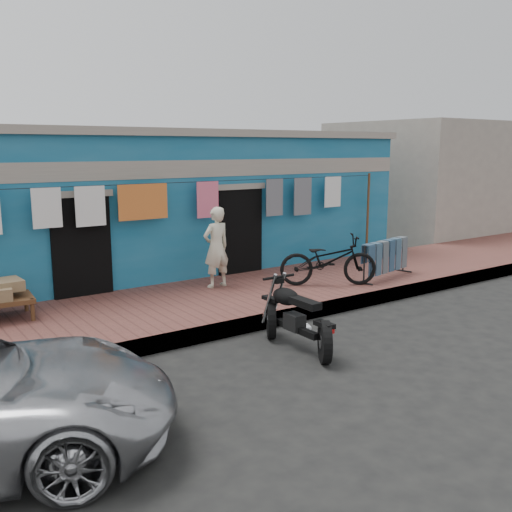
{
  "coord_description": "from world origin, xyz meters",
  "views": [
    {
      "loc": [
        -5.47,
        -5.86,
        2.97
      ],
      "look_at": [
        0.0,
        2.0,
        1.15
      ],
      "focal_mm": 40.0,
      "sensor_mm": 36.0,
      "label": 1
    }
  ],
  "objects_px": {
    "seated_person": "(216,247)",
    "jeans_rack": "(385,258)",
    "bicycle": "(328,255)",
    "motorcycle": "(297,316)"
  },
  "relations": [
    {
      "from": "seated_person",
      "to": "jeans_rack",
      "type": "xyz_separation_m",
      "value": [
        3.37,
        -1.32,
        -0.39
      ]
    },
    {
      "from": "bicycle",
      "to": "motorcycle",
      "type": "height_order",
      "value": "bicycle"
    },
    {
      "from": "bicycle",
      "to": "motorcycle",
      "type": "bearing_deg",
      "value": 161.41
    },
    {
      "from": "seated_person",
      "to": "bicycle",
      "type": "relative_size",
      "value": 0.83
    },
    {
      "from": "seated_person",
      "to": "bicycle",
      "type": "height_order",
      "value": "seated_person"
    },
    {
      "from": "bicycle",
      "to": "motorcycle",
      "type": "relative_size",
      "value": 1.18
    },
    {
      "from": "seated_person",
      "to": "jeans_rack",
      "type": "bearing_deg",
      "value": 153.31
    },
    {
      "from": "seated_person",
      "to": "jeans_rack",
      "type": "relative_size",
      "value": 0.92
    },
    {
      "from": "motorcycle",
      "to": "jeans_rack",
      "type": "xyz_separation_m",
      "value": [
        3.89,
        1.85,
        0.14
      ]
    },
    {
      "from": "bicycle",
      "to": "seated_person",
      "type": "bearing_deg",
      "value": 91.0
    }
  ]
}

